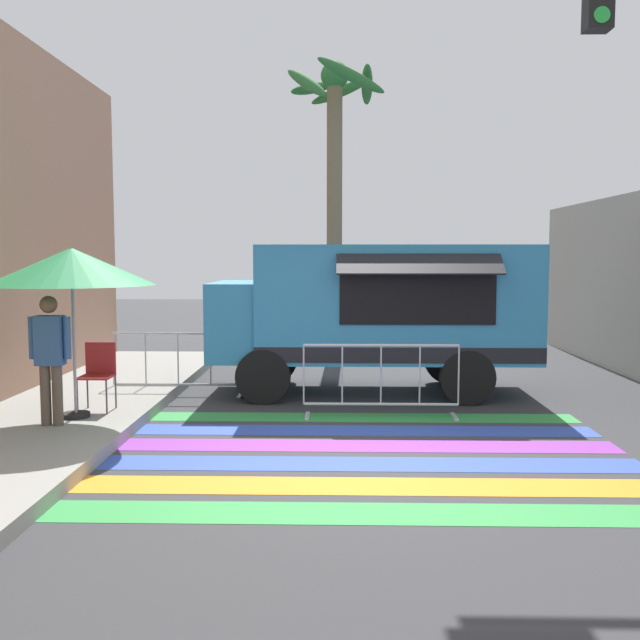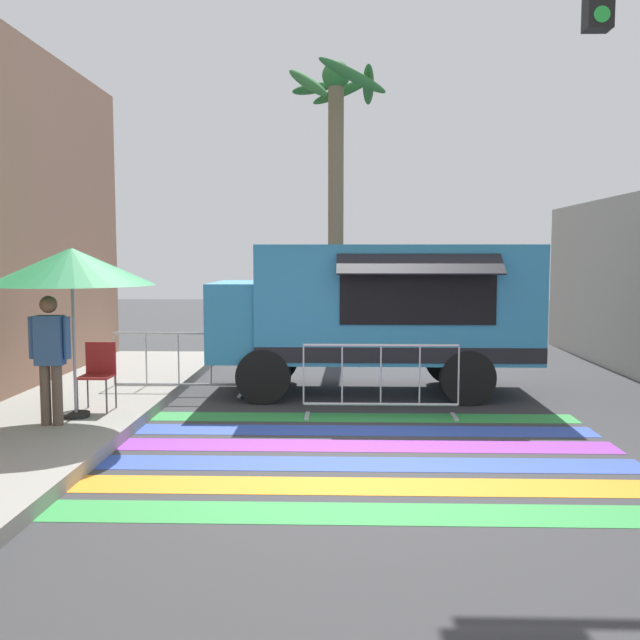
# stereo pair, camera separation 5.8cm
# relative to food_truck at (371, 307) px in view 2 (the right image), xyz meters

# --- Properties ---
(ground_plane) EXTENTS (60.00, 60.00, 0.00)m
(ground_plane) POSITION_rel_food_truck_xyz_m (-0.37, -4.14, -1.45)
(ground_plane) COLOR #38383A
(crosswalk_painted) EXTENTS (6.40, 4.36, 0.01)m
(crosswalk_painted) POSITION_rel_food_truck_xyz_m (-0.37, -3.78, -1.44)
(crosswalk_painted) COLOR green
(crosswalk_painted) RESTS_ON ground_plane
(food_truck) EXTENTS (5.26, 2.54, 2.47)m
(food_truck) POSITION_rel_food_truck_xyz_m (0.00, 0.00, 0.00)
(food_truck) COLOR #338CBF
(food_truck) RESTS_ON ground_plane
(patio_umbrella) EXTENTS (2.14, 2.14, 2.24)m
(patio_umbrella) POSITION_rel_food_truck_xyz_m (-4.00, -2.66, 0.70)
(patio_umbrella) COLOR black
(patio_umbrella) RESTS_ON sidewalk_left
(folding_chair) EXTENTS (0.42, 0.42, 0.93)m
(folding_chair) POSITION_rel_food_truck_xyz_m (-3.85, -2.18, -0.72)
(folding_chair) COLOR #4C4C51
(folding_chair) RESTS_ON sidewalk_left
(vendor_person) EXTENTS (0.53, 0.22, 1.64)m
(vendor_person) POSITION_rel_food_truck_xyz_m (-4.14, -3.12, -0.36)
(vendor_person) COLOR brown
(vendor_person) RESTS_ON sidewalk_left
(barricade_front) EXTENTS (2.22, 0.44, 1.05)m
(barricade_front) POSITION_rel_food_truck_xyz_m (0.07, -1.85, -0.92)
(barricade_front) COLOR #B7BABF
(barricade_front) RESTS_ON ground_plane
(barricade_side) EXTENTS (2.16, 0.44, 1.05)m
(barricade_side) POSITION_rel_food_truck_xyz_m (-3.16, -0.36, -0.92)
(barricade_side) COLOR #B7BABF
(barricade_side) RESTS_ON ground_plane
(palm_tree) EXTENTS (2.24, 2.21, 6.44)m
(palm_tree) POSITION_rel_food_truck_xyz_m (-0.60, 3.72, 3.01)
(palm_tree) COLOR #7A664C
(palm_tree) RESTS_ON ground_plane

